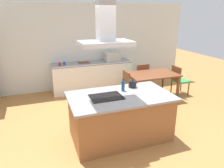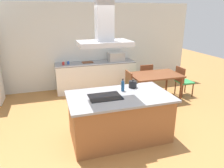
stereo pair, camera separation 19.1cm
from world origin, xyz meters
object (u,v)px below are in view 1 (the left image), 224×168
object	(u,v)px
dining_table	(152,76)
range_hood	(106,31)
olive_oil_bottle	(123,86)
coffee_mug_red	(60,64)
chair_facing_back_wall	(141,76)
countertop_microwave	(112,57)
chair_at_right_end	(178,79)
cooktop	(106,97)
tea_kettle	(133,84)
chair_at_left_end	(123,85)
coffee_mug_blue	(64,63)
cutting_board	(84,63)

from	to	relation	value
dining_table	range_hood	world-z (taller)	range_hood
olive_oil_bottle	coffee_mug_red	size ratio (longest dim) A/B	2.80
chair_facing_back_wall	countertop_microwave	bearing A→B (deg)	138.22
dining_table	chair_at_right_end	world-z (taller)	chair_at_right_end
olive_oil_bottle	countertop_microwave	xyz separation A→B (m)	(0.74, 2.68, 0.03)
dining_table	countertop_microwave	bearing A→B (deg)	119.09
cooktop	coffee_mug_red	world-z (taller)	coffee_mug_red
tea_kettle	cooktop	bearing A→B (deg)	-154.26
countertop_microwave	range_hood	xyz separation A→B (m)	(-1.17, -2.88, 1.06)
countertop_microwave	coffee_mug_red	distance (m)	1.69
olive_oil_bottle	chair_facing_back_wall	size ratio (longest dim) A/B	0.28
coffee_mug_red	olive_oil_bottle	bearing A→B (deg)	-70.23
olive_oil_bottle	chair_at_left_end	size ratio (longest dim) A/B	0.28
cooktop	coffee_mug_blue	bearing A→B (deg)	97.34
coffee_mug_blue	chair_at_left_end	bearing A→B (deg)	-44.20
chair_facing_back_wall	cutting_board	bearing A→B (deg)	156.99
chair_facing_back_wall	tea_kettle	bearing A→B (deg)	-122.63
coffee_mug_blue	range_hood	distance (m)	3.12
cutting_board	tea_kettle	bearing A→B (deg)	-80.00
coffee_mug_red	chair_at_left_end	world-z (taller)	coffee_mug_red
cutting_board	chair_at_right_end	bearing A→B (deg)	-28.00
countertop_microwave	dining_table	distance (m)	1.56
countertop_microwave	chair_at_left_end	distance (m)	1.44
coffee_mug_red	chair_facing_back_wall	world-z (taller)	coffee_mug_red
countertop_microwave	coffee_mug_red	world-z (taller)	countertop_microwave
cutting_board	chair_at_right_end	world-z (taller)	cutting_board
cutting_board	coffee_mug_red	bearing A→B (deg)	-172.19
olive_oil_bottle	chair_at_right_end	world-z (taller)	olive_oil_bottle
cooktop	chair_facing_back_wall	size ratio (longest dim) A/B	0.67
chair_at_left_end	chair_facing_back_wall	bearing A→B (deg)	36.01
olive_oil_bottle	coffee_mug_blue	xyz separation A→B (m)	(-0.79, 2.67, -0.06)
olive_oil_bottle	range_hood	size ratio (longest dim) A/B	0.28
cutting_board	chair_facing_back_wall	bearing A→B (deg)	-23.01
cutting_board	countertop_microwave	bearing A→B (deg)	-3.08
cooktop	countertop_microwave	bearing A→B (deg)	67.94
tea_kettle	chair_at_left_end	distance (m)	1.34
coffee_mug_red	coffee_mug_blue	world-z (taller)	same
cutting_board	chair_facing_back_wall	size ratio (longest dim) A/B	0.38
coffee_mug_red	chair_at_right_end	size ratio (longest dim) A/B	0.10
olive_oil_bottle	chair_at_left_end	bearing A→B (deg)	67.36
coffee_mug_red	tea_kettle	bearing A→B (deg)	-64.02
cutting_board	dining_table	size ratio (longest dim) A/B	0.24
countertop_microwave	cutting_board	distance (m)	0.94
cooktop	coffee_mug_red	xyz separation A→B (m)	(-0.52, 2.83, 0.04)
cutting_board	olive_oil_bottle	bearing A→B (deg)	-86.09
coffee_mug_red	dining_table	world-z (taller)	coffee_mug_red
chair_at_right_end	range_hood	distance (m)	3.59
tea_kettle	coffee_mug_red	size ratio (longest dim) A/B	2.42
coffee_mug_blue	range_hood	bearing A→B (deg)	-82.66
chair_at_left_end	coffee_mug_red	bearing A→B (deg)	139.90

